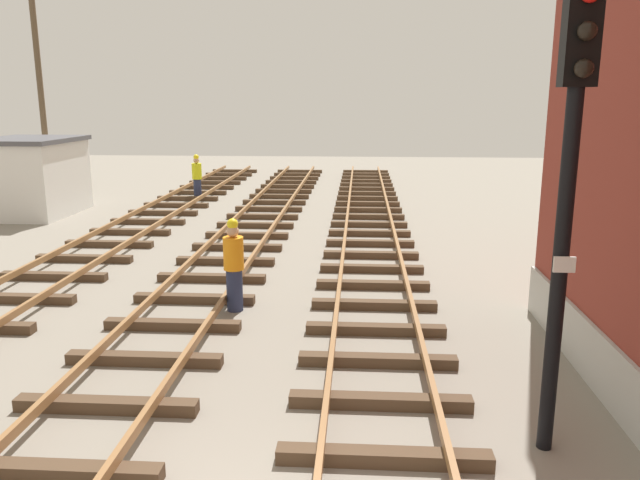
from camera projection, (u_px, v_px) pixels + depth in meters
signal_mast at (569, 171)px, 6.73m from camera, size 0.36×0.40×5.36m
control_hut at (31, 176)px, 22.19m from camera, size 3.00×3.80×2.76m
parked_car_silver at (0, 170)px, 28.50m from camera, size 4.20×2.04×1.76m
utility_pole_far at (40, 81)px, 25.23m from camera, size 1.80×0.24×9.23m
track_worker_foreground at (197, 177)px, 25.61m from camera, size 0.40×0.40×1.87m
track_worker_distant at (234, 265)px, 12.13m from camera, size 0.40×0.40×1.87m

